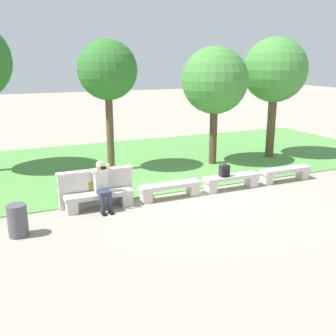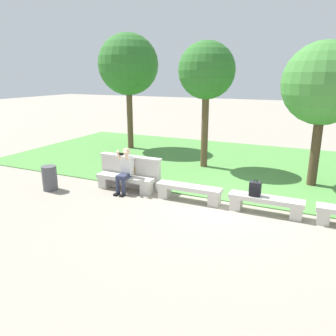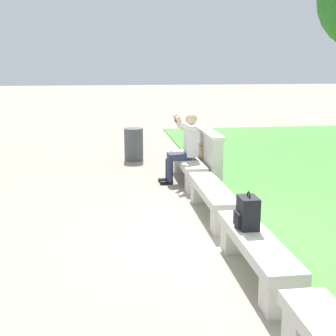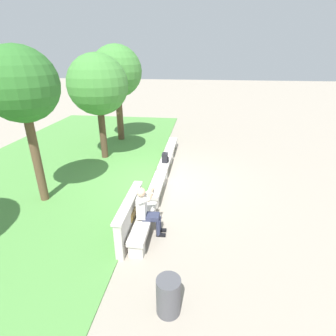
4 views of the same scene
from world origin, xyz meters
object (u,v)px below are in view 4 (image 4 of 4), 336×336
bench_mid (165,163)px  bench_far (171,146)px  backpack (165,158)px  tree_behind_wall (21,86)px  bench_main (143,225)px  person_photographer (146,209)px  tree_left_background (98,85)px  trash_bin (168,296)px  tree_right_background (116,72)px  bench_near (157,187)px

bench_mid → bench_far: bearing=0.0°
backpack → tree_behind_wall: (-2.55, 3.54, 2.88)m
bench_main → person_photographer: (0.07, -0.08, 0.44)m
bench_far → tree_behind_wall: size_ratio=0.40×
bench_main → tree_left_background: (5.13, 2.88, 2.83)m
backpack → tree_left_background: size_ratio=0.10×
bench_main → bench_mid: size_ratio=1.00×
bench_main → bench_mid: 4.15m
tree_left_background → trash_bin: (-7.24, -3.79, -2.75)m
person_photographer → tree_right_background: (7.77, 3.01, 2.72)m
person_photographer → backpack: size_ratio=3.08×
bench_far → tree_left_background: size_ratio=0.42×
person_photographer → bench_mid: bearing=1.1°
bench_main → person_photographer: bearing=-46.3°
bench_near → trash_bin: (-4.18, -0.91, 0.08)m
tree_left_background → trash_bin: tree_left_background is taller
tree_right_background → tree_left_background: bearing=-178.9°
bench_mid → bench_far: (2.07, 0.00, 0.00)m
tree_left_background → tree_right_background: 2.73m
trash_bin → bench_mid: bearing=8.3°
tree_left_background → bench_mid: bearing=-108.9°
tree_right_background → backpack: bearing=-143.4°
backpack → bench_near: bearing=179.2°
bench_mid → trash_bin: trash_bin is taller
bench_mid → bench_main: bearing=180.0°
bench_far → tree_left_background: bearing=110.7°
tree_behind_wall → trash_bin: size_ratio=6.08×
bench_near → tree_right_background: (5.77, 2.93, 3.16)m
bench_mid → tree_behind_wall: tree_behind_wall is taller
bench_mid → backpack: 0.43m
bench_near → tree_behind_wall: (-0.76, 3.51, 3.20)m
bench_far → trash_bin: 8.38m
bench_main → tree_behind_wall: (1.32, 3.51, 3.20)m
backpack → bench_far: bearing=0.6°
tree_right_background → bench_main: bearing=-159.5°
bench_mid → trash_bin: 6.32m
bench_main → backpack: bearing=-0.4°
bench_main → backpack: backpack is taller
bench_near → tree_behind_wall: 4.81m
bench_far → tree_behind_wall: (-4.90, 3.51, 3.20)m
bench_near → person_photographer: (-2.00, -0.08, 0.44)m
bench_far → backpack: (-2.36, -0.03, 0.33)m
bench_near → backpack: size_ratio=4.30×
bench_mid → tree_right_background: tree_right_background is taller
backpack → person_photographer: bearing=-179.2°
bench_main → bench_far: bearing=0.0°
bench_near → bench_mid: size_ratio=1.00×
bench_main → bench_far: (6.22, 0.00, 0.00)m
bench_far → person_photographer: bearing=-179.3°
bench_near → tree_behind_wall: size_ratio=0.40×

